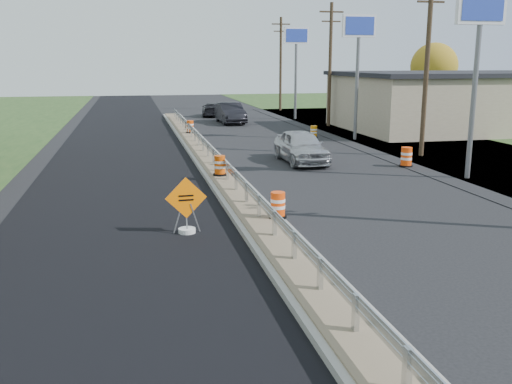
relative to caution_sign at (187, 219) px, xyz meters
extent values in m
plane|color=black|center=(2.33, 2.54, -0.43)|extent=(140.00, 140.00, 0.00)
cube|color=black|center=(-2.07, 12.54, -0.43)|extent=(7.20, 120.00, 0.01)
cube|color=gray|center=(2.33, 10.54, -0.34)|extent=(1.60, 55.00, 0.18)
cube|color=brown|center=(2.33, 10.54, -0.23)|extent=(1.25, 55.00, 0.05)
cube|color=silver|center=(2.33, -9.46, 0.15)|extent=(0.10, 0.15, 0.70)
cube|color=silver|center=(2.33, -7.46, 0.15)|extent=(0.10, 0.15, 0.70)
cube|color=silver|center=(2.33, -5.46, 0.15)|extent=(0.10, 0.15, 0.70)
cube|color=silver|center=(2.33, -3.46, 0.15)|extent=(0.10, 0.15, 0.70)
cube|color=silver|center=(2.33, -1.46, 0.15)|extent=(0.10, 0.15, 0.70)
cube|color=silver|center=(2.33, 0.54, 0.15)|extent=(0.10, 0.15, 0.70)
cube|color=silver|center=(2.33, 2.54, 0.15)|extent=(0.10, 0.15, 0.70)
cube|color=silver|center=(2.33, 4.54, 0.15)|extent=(0.10, 0.15, 0.70)
cube|color=silver|center=(2.33, 6.54, 0.15)|extent=(0.10, 0.15, 0.70)
cube|color=silver|center=(2.33, 8.54, 0.15)|extent=(0.10, 0.15, 0.70)
cube|color=silver|center=(2.33, 10.54, 0.15)|extent=(0.10, 0.15, 0.70)
cube|color=silver|center=(2.33, 12.54, 0.15)|extent=(0.10, 0.15, 0.70)
cube|color=silver|center=(2.33, 14.54, 0.15)|extent=(0.10, 0.15, 0.70)
cube|color=silver|center=(2.33, 16.54, 0.15)|extent=(0.10, 0.15, 0.70)
cube|color=silver|center=(2.33, 18.54, 0.15)|extent=(0.10, 0.15, 0.70)
cube|color=silver|center=(2.33, 20.54, 0.15)|extent=(0.10, 0.15, 0.70)
cube|color=silver|center=(2.33, 22.54, 0.15)|extent=(0.10, 0.15, 0.70)
cube|color=silver|center=(2.33, 24.54, 0.15)|extent=(0.10, 0.15, 0.70)
cube|color=silver|center=(2.33, 26.54, 0.15)|extent=(0.10, 0.15, 0.70)
cube|color=silver|center=(2.33, 28.54, 0.15)|extent=(0.10, 0.15, 0.70)
cube|color=silver|center=(2.33, 30.54, 0.15)|extent=(0.10, 0.15, 0.70)
cube|color=silver|center=(2.33, 32.54, 0.15)|extent=(0.10, 0.15, 0.70)
cube|color=silver|center=(2.33, 34.54, 0.15)|extent=(0.10, 0.15, 0.70)
cube|color=silver|center=(2.33, 11.54, 0.35)|extent=(0.04, 46.00, 0.34)
cube|color=silver|center=(2.33, 11.54, 0.27)|extent=(0.06, 46.00, 0.03)
cube|color=silver|center=(2.33, 11.54, 0.43)|extent=(0.06, 46.00, 0.03)
cube|color=tan|center=(23.33, 22.54, 1.57)|extent=(18.00, 12.00, 4.00)
cube|color=black|center=(23.33, 22.54, 3.69)|extent=(18.50, 12.50, 0.30)
cube|color=black|center=(14.38, 22.54, 1.17)|extent=(0.08, 7.20, 2.20)
cylinder|color=slate|center=(12.83, 5.54, 2.97)|extent=(0.22, 0.22, 6.80)
cube|color=white|center=(12.83, 5.54, 6.77)|extent=(2.20, 0.25, 1.40)
cube|color=#263FB2|center=(12.83, 5.54, 6.77)|extent=(1.90, 0.30, 1.10)
cylinder|color=slate|center=(12.83, 18.54, 2.97)|extent=(0.22, 0.22, 6.80)
cube|color=white|center=(12.83, 18.54, 6.77)|extent=(2.20, 0.25, 1.40)
cube|color=#263FB2|center=(12.83, 18.54, 6.77)|extent=(1.90, 0.30, 1.10)
cylinder|color=slate|center=(12.83, 32.54, 2.97)|extent=(0.22, 0.22, 6.80)
cube|color=white|center=(12.83, 32.54, 6.77)|extent=(2.20, 0.25, 1.40)
cube|color=#263FB2|center=(12.83, 32.54, 6.77)|extent=(1.90, 0.30, 1.10)
cylinder|color=#473523|center=(13.83, 11.54, 4.27)|extent=(0.26, 0.26, 9.40)
cube|color=#473523|center=(13.83, 11.54, 7.57)|extent=(1.50, 0.10, 0.10)
cylinder|color=#473523|center=(13.83, 26.54, 4.27)|extent=(0.26, 0.26, 9.40)
cube|color=#473523|center=(13.83, 26.54, 8.27)|extent=(1.90, 0.12, 0.12)
cube|color=#473523|center=(13.83, 26.54, 7.57)|extent=(1.50, 0.10, 0.10)
cylinder|color=#473523|center=(13.83, 41.54, 4.27)|extent=(0.26, 0.26, 9.40)
cube|color=#473523|center=(13.83, 41.54, 8.27)|extent=(1.90, 0.12, 0.12)
cube|color=#473523|center=(13.83, 41.54, 7.57)|extent=(1.50, 0.10, 0.10)
cylinder|color=#473523|center=(28.33, 36.54, 1.11)|extent=(0.36, 0.36, 3.08)
sphere|color=#AA8C24|center=(28.33, 36.54, 4.12)|extent=(4.62, 4.62, 4.62)
cylinder|color=white|center=(0.00, 0.00, -0.36)|extent=(0.52, 0.52, 0.15)
cube|color=slate|center=(-0.26, 0.00, 0.03)|extent=(0.31, 0.05, 0.89)
cube|color=slate|center=(0.26, 0.00, 0.03)|extent=(0.31, 0.05, 0.89)
cube|color=slate|center=(0.00, 0.05, 0.03)|extent=(0.05, 0.23, 0.91)
cube|color=orange|center=(0.00, 0.00, 0.65)|extent=(1.24, 0.08, 1.24)
cube|color=black|center=(0.00, -0.02, 0.72)|extent=(0.44, 0.03, 0.05)
cube|color=black|center=(0.00, -0.02, 0.59)|extent=(0.44, 0.03, 0.05)
cylinder|color=black|center=(2.88, 0.29, -0.17)|extent=(0.56, 0.56, 0.07)
cylinder|color=#FF460A|center=(2.88, 0.29, 0.22)|extent=(0.45, 0.45, 0.78)
cylinder|color=white|center=(2.88, 0.29, 0.35)|extent=(0.46, 0.46, 0.10)
cylinder|color=white|center=(2.88, 0.29, 0.15)|extent=(0.46, 0.46, 0.10)
cylinder|color=black|center=(2.16, 7.44, -0.17)|extent=(0.58, 0.58, 0.08)
cylinder|color=#DA4B09|center=(2.16, 7.44, 0.24)|extent=(0.47, 0.47, 0.82)
cylinder|color=white|center=(2.16, 7.44, 0.38)|extent=(0.48, 0.48, 0.11)
cylinder|color=white|center=(2.16, 7.44, 0.17)|extent=(0.48, 0.48, 0.11)
cylinder|color=black|center=(2.47, 22.68, -0.17)|extent=(0.58, 0.58, 0.08)
cylinder|color=#DA4509|center=(2.47, 22.68, 0.24)|extent=(0.46, 0.46, 0.81)
cylinder|color=white|center=(2.47, 22.68, 0.37)|extent=(0.48, 0.48, 0.11)
cylinder|color=white|center=(2.47, 22.68, 0.16)|extent=(0.48, 0.48, 0.11)
cylinder|color=black|center=(11.53, 8.74, -0.39)|extent=(0.66, 0.66, 0.09)
cylinder|color=#FF460A|center=(11.53, 8.74, 0.07)|extent=(0.52, 0.52, 0.92)
cylinder|color=white|center=(11.53, 8.74, 0.22)|extent=(0.54, 0.54, 0.12)
cylinder|color=white|center=(11.53, 8.74, -0.02)|extent=(0.54, 0.54, 0.12)
cylinder|color=black|center=(10.54, 20.18, -0.40)|extent=(0.55, 0.55, 0.07)
cylinder|color=orange|center=(10.54, 20.18, -0.01)|extent=(0.44, 0.44, 0.77)
cylinder|color=white|center=(10.54, 20.18, 0.11)|extent=(0.45, 0.45, 0.10)
cylinder|color=white|center=(10.54, 20.18, -0.09)|extent=(0.45, 0.45, 0.10)
imported|color=#BABABF|center=(6.89, 11.03, 0.39)|extent=(1.97, 4.83, 1.64)
imported|color=black|center=(6.62, 30.49, 0.41)|extent=(1.98, 5.21, 1.70)
imported|color=black|center=(5.96, 36.89, 0.19)|extent=(2.29, 4.47, 1.24)
camera|label=1|loc=(-1.49, -16.42, 4.58)|focal=40.00mm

